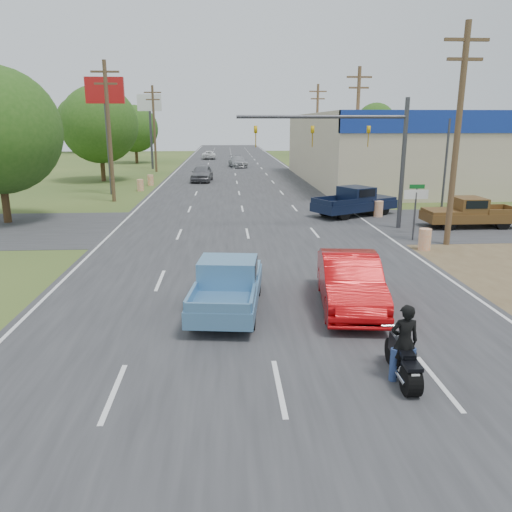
{
  "coord_description": "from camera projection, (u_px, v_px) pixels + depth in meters",
  "views": [
    {
      "loc": [
        -1.11,
        -9.84,
        5.65
      ],
      "look_at": [
        -0.12,
        6.5,
        1.3
      ],
      "focal_mm": 35.0,
      "sensor_mm": 36.0,
      "label": 1
    }
  ],
  "objects": [
    {
      "name": "utility_pole_1",
      "position": [
        458.0,
        131.0,
        22.73
      ],
      "size": [
        2.0,
        0.28,
        10.0
      ],
      "color": "#4C3823",
      "rests_on": "ground"
    },
    {
      "name": "tree_2",
      "position": [
        135.0,
        129.0,
        72.57
      ],
      "size": [
        6.72,
        6.72,
        8.32
      ],
      "color": "#422D19",
      "rests_on": "ground"
    },
    {
      "name": "distant_car_grey",
      "position": [
        202.0,
        173.0,
        50.08
      ],
      "size": [
        2.27,
        4.96,
        1.65
      ],
      "primitive_type": "imported",
      "rotation": [
        0.0,
        0.0,
        -0.07
      ],
      "color": "slate",
      "rests_on": "ground"
    },
    {
      "name": "ground",
      "position": [
        279.0,
        388.0,
        11.0
      ],
      "size": [
        200.0,
        200.0,
        0.0
      ],
      "primitive_type": "plane",
      "color": "#2E481C",
      "rests_on": "ground"
    },
    {
      "name": "barrel_2",
      "position": [
        140.0,
        185.0,
        43.18
      ],
      "size": [
        0.56,
        0.56,
        1.0
      ],
      "primitive_type": "cylinder",
      "color": "orange",
      "rests_on": "ground"
    },
    {
      "name": "rider",
      "position": [
        404.0,
        346.0,
        11.09
      ],
      "size": [
        0.64,
        0.43,
        1.74
      ],
      "primitive_type": "imported",
      "rotation": [
        0.0,
        0.0,
        3.12
      ],
      "color": "black",
      "rests_on": "ground"
    },
    {
      "name": "cross_road",
      "position": [
        246.0,
        226.0,
        28.37
      ],
      "size": [
        120.0,
        10.0,
        0.02
      ],
      "primitive_type": "cube",
      "color": "#2D2D30",
      "rests_on": "ground"
    },
    {
      "name": "dirt_verge",
      "position": [
        511.0,
        260.0,
        21.29
      ],
      "size": [
        8.0,
        18.0,
        0.01
      ],
      "primitive_type": "cube",
      "color": "brown",
      "rests_on": "ground"
    },
    {
      "name": "tree_6",
      "position": [
        80.0,
        119.0,
        99.23
      ],
      "size": [
        8.82,
        8.82,
        10.92
      ],
      "color": "#422D19",
      "rests_on": "ground"
    },
    {
      "name": "navy_pickup",
      "position": [
        356.0,
        201.0,
        31.53
      ],
      "size": [
        5.84,
        4.48,
        1.82
      ],
      "rotation": [
        0.0,
        0.0,
        -1.07
      ],
      "color": "black",
      "rests_on": "ground"
    },
    {
      "name": "brown_pickup",
      "position": [
        468.0,
        212.0,
        27.94
      ],
      "size": [
        5.08,
        1.99,
        1.68
      ],
      "rotation": [
        0.0,
        0.0,
        1.58
      ],
      "color": "black",
      "rests_on": "ground"
    },
    {
      "name": "barrel_0",
      "position": [
        425.0,
        239.0,
        22.92
      ],
      "size": [
        0.56,
        0.56,
        1.0
      ],
      "primitive_type": "cylinder",
      "color": "orange",
      "rests_on": "ground"
    },
    {
      "name": "tree_1",
      "position": [
        99.0,
        125.0,
        49.3
      ],
      "size": [
        7.56,
        7.56,
        9.36
      ],
      "color": "#422D19",
      "rests_on": "ground"
    },
    {
      "name": "pole_sign_left_near",
      "position": [
        106.0,
        104.0,
        39.42
      ],
      "size": [
        3.0,
        0.35,
        9.2
      ],
      "color": "#3F3F44",
      "rests_on": "ground"
    },
    {
      "name": "barrel_1",
      "position": [
        378.0,
        209.0,
        31.14
      ],
      "size": [
        0.56,
        0.56,
        1.0
      ],
      "primitive_type": "cylinder",
      "color": "orange",
      "rests_on": "ground"
    },
    {
      "name": "barrel_3",
      "position": [
        151.0,
        180.0,
        47.05
      ],
      "size": [
        0.56,
        0.56,
        1.0
      ],
      "primitive_type": "cylinder",
      "color": "orange",
      "rests_on": "ground"
    },
    {
      "name": "pole_sign_left_far",
      "position": [
        150.0,
        111.0,
        62.57
      ],
      "size": [
        3.0,
        0.35,
        9.2
      ],
      "color": "#3F3F44",
      "rests_on": "ground"
    },
    {
      "name": "main_road",
      "position": [
        237.0,
        182.0,
        49.59
      ],
      "size": [
        15.0,
        180.0,
        0.02
      ],
      "primitive_type": "cube",
      "color": "#2D2D30",
      "rests_on": "ground"
    },
    {
      "name": "red_convertible",
      "position": [
        350.0,
        282.0,
        15.66
      ],
      "size": [
        2.33,
        5.22,
        1.66
      ],
      "primitive_type": "imported",
      "rotation": [
        0.0,
        0.0,
        -0.12
      ],
      "color": "#B4080B",
      "rests_on": "ground"
    },
    {
      "name": "tree_5",
      "position": [
        376.0,
        123.0,
        102.89
      ],
      "size": [
        7.98,
        7.98,
        9.88
      ],
      "color": "#422D19",
      "rests_on": "ground"
    },
    {
      "name": "utility_pole_6",
      "position": [
        154.0,
        127.0,
        59.25
      ],
      "size": [
        2.0,
        0.28,
        10.0
      ],
      "color": "#4C3823",
      "rests_on": "ground"
    },
    {
      "name": "lane_sign",
      "position": [
        415.0,
        203.0,
        24.5
      ],
      "size": [
        1.2,
        0.08,
        2.52
      ],
      "color": "#3F3F44",
      "rests_on": "ground"
    },
    {
      "name": "blue_pickup",
      "position": [
        228.0,
        284.0,
        15.54
      ],
      "size": [
        2.46,
        5.11,
        1.63
      ],
      "rotation": [
        0.0,
        0.0,
        -0.12
      ],
      "color": "black",
      "rests_on": "ground"
    },
    {
      "name": "signal_mast",
      "position": [
        355.0,
        140.0,
        26.51
      ],
      "size": [
        9.12,
        0.4,
        7.0
      ],
      "color": "#3F3F44",
      "rests_on": "ground"
    },
    {
      "name": "motorcycle",
      "position": [
        403.0,
        363.0,
        11.14
      ],
      "size": [
        0.65,
        2.11,
        1.07
      ],
      "rotation": [
        0.0,
        0.0,
        -0.02
      ],
      "color": "black",
      "rests_on": "ground"
    },
    {
      "name": "distant_car_white",
      "position": [
        209.0,
        155.0,
        82.3
      ],
      "size": [
        2.41,
        4.82,
        1.31
      ],
      "primitive_type": "imported",
      "rotation": [
        0.0,
        0.0,
        3.19
      ],
      "color": "white",
      "rests_on": "ground"
    },
    {
      "name": "street_name_sign",
      "position": [
        416.0,
        204.0,
        26.06
      ],
      "size": [
        0.8,
        0.08,
        2.61
      ],
      "color": "#3F3F44",
      "rests_on": "ground"
    },
    {
      "name": "utility_pole_2",
      "position": [
        357.0,
        128.0,
        40.1
      ],
      "size": [
        2.0,
        0.28,
        10.0
      ],
      "color": "#4C3823",
      "rests_on": "ground"
    },
    {
      "name": "utility_pole_5",
      "position": [
        109.0,
        128.0,
        36.1
      ],
      "size": [
        2.0,
        0.28,
        10.0
      ],
      "color": "#4C3823",
      "rests_on": "ground"
    },
    {
      "name": "distant_car_silver",
      "position": [
        238.0,
        162.0,
        66.84
      ],
      "size": [
        2.69,
        5.29,
        1.47
      ],
      "primitive_type": "imported",
      "rotation": [
        0.0,
        0.0,
        0.13
      ],
      "color": "#9F9FA3",
      "rests_on": "ground"
    },
    {
      "name": "utility_pole_3",
      "position": [
        317.0,
        127.0,
        57.46
      ],
      "size": [
        2.0,
        0.28,
        10.0
      ],
      "color": "#4C3823",
      "rests_on": "ground"
    }
  ]
}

